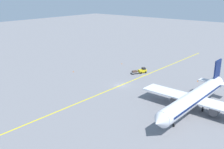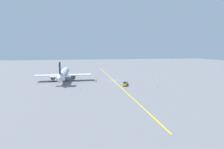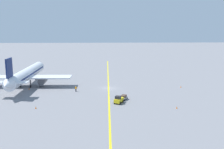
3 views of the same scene
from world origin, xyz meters
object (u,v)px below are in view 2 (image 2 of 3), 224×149
Objects in this scene: traffic_cone_near_nose at (153,78)px; traffic_cone_by_wingtip at (81,89)px; traffic_cone_mid_apron at (157,86)px; traffic_cone_far_edge at (67,82)px; baggage_tug_white at (125,84)px; baggage_cart_trailing at (126,83)px; airplane_at_gate at (63,74)px; ground_crew_worker at (96,80)px.

traffic_cone_near_nose and traffic_cone_by_wingtip have the same top height.
traffic_cone_far_edge is (-39.07, 19.37, 0.00)m from traffic_cone_mid_apron.
baggage_cart_trailing is (1.43, 2.97, -0.14)m from baggage_tug_white.
airplane_at_gate reaches higher than traffic_cone_by_wingtip.
traffic_cone_far_edge is (-27.32, 11.72, -0.49)m from baggage_cart_trailing.
airplane_at_gate reaches higher than baggage_tug_white.
ground_crew_worker is 17.15m from traffic_cone_by_wingtip.
baggage_cart_trailing is 5.36× the size of traffic_cone_by_wingtip.
traffic_cone_by_wingtip is at bearing -116.82° from ground_crew_worker.
airplane_at_gate is 5.81m from traffic_cone_far_edge.
traffic_cone_near_nose is at bearing 1.07° from traffic_cone_far_edge.
traffic_cone_by_wingtip is at bearing 178.05° from traffic_cone_mid_apron.
traffic_cone_by_wingtip is (-20.82, -6.54, -0.49)m from baggage_cart_trailing.
airplane_at_gate is 10.57× the size of baggage_tug_white.
baggage_tug_white is at bearing 160.45° from traffic_cone_mid_apron.
airplane_at_gate is 17.85m from ground_crew_worker.
ground_crew_worker reaches higher than traffic_cone_far_edge.
traffic_cone_by_wingtip is at bearing -169.56° from baggage_tug_white.
baggage_cart_trailing reaches higher than traffic_cone_near_nose.
traffic_cone_near_nose is (47.86, -3.45, -3.43)m from airplane_at_gate.
baggage_tug_white is at bearing -29.57° from traffic_cone_far_edge.
baggage_cart_trailing is at bearing 17.45° from traffic_cone_by_wingtip.
airplane_at_gate is at bearing 175.87° from traffic_cone_near_nose.
traffic_cone_mid_apron is (40.90, -23.68, -3.43)m from airplane_at_gate.
baggage_tug_white is at bearing 10.44° from traffic_cone_by_wingtip.
baggage_tug_white is at bearing -115.75° from baggage_cart_trailing.
airplane_at_gate is 64.47× the size of traffic_cone_mid_apron.
baggage_tug_white is 6.10× the size of traffic_cone_far_edge.
baggage_tug_white reaches higher than ground_crew_worker.
baggage_cart_trailing is 5.36× the size of traffic_cone_near_nose.
ground_crew_worker is (-11.66, 11.72, 0.01)m from baggage_tug_white.
traffic_cone_mid_apron is 32.60m from traffic_cone_by_wingtip.
ground_crew_worker is at bearing 63.18° from traffic_cone_by_wingtip.
ground_crew_worker reaches higher than traffic_cone_near_nose.
traffic_cone_near_nose and traffic_cone_far_edge have the same top height.
baggage_cart_trailing is at bearing -146.11° from traffic_cone_near_nose.
ground_crew_worker is at bearing 134.85° from baggage_tug_white.
traffic_cone_near_nose is 1.00× the size of traffic_cone_far_edge.
traffic_cone_far_edge is at bearing 150.43° from baggage_tug_white.
traffic_cone_mid_apron and traffic_cone_far_edge have the same top height.
baggage_cart_trailing is 1.76× the size of ground_crew_worker.
airplane_at_gate reaches higher than baggage_cart_trailing.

